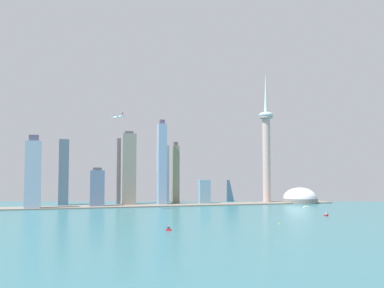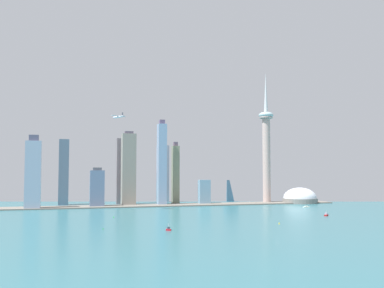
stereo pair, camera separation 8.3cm
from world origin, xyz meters
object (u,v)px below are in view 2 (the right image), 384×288
observation_tower (266,143)px  skyscraper_5 (175,174)px  skyscraper_7 (97,188)px  channel_buoy_1 (103,228)px  skyscraper_4 (231,190)px  skyscraper_8 (204,192)px  channel_buoy_0 (114,217)px  boat_2 (306,207)px  skyscraper_2 (162,164)px  skyscraper_9 (121,171)px  channel_buoy_2 (279,223)px  skyscraper_1 (129,169)px  skyscraper_3 (64,172)px  skyscraper_6 (33,174)px  skyscraper_0 (163,174)px  boat_1 (326,215)px  boat_0 (169,229)px  stadium_dome (300,199)px  airplane (118,117)px

observation_tower → skyscraper_5: (-200.33, 25.17, -67.32)m
skyscraper_7 → channel_buoy_1: bearing=-92.4°
skyscraper_4 → skyscraper_8: size_ratio=1.15×
channel_buoy_0 → skyscraper_4: bearing=44.5°
skyscraper_4 → boat_2: (75.30, -204.91, -25.41)m
skyscraper_2 → skyscraper_9: size_ratio=1.26×
channel_buoy_2 → skyscraper_5: bearing=96.6°
skyscraper_9 → skyscraper_1: bearing=-74.4°
skyscraper_3 → skyscraper_2: bearing=-16.6°
skyscraper_7 → boat_2: 404.16m
skyscraper_6 → channel_buoy_0: size_ratio=58.35×
skyscraper_0 → skyscraper_3: 215.70m
skyscraper_9 → skyscraper_7: bearing=-128.8°
channel_buoy_2 → boat_1: bearing=32.8°
boat_0 → boat_1: boat_0 is taller
stadium_dome → skyscraper_3: bearing=170.5°
skyscraper_6 → channel_buoy_0: skyscraper_6 is taller
skyscraper_0 → channel_buoy_1: 470.48m
skyscraper_7 → skyscraper_8: 222.77m
boat_2 → channel_buoy_0: (-373.29, -87.68, 0.05)m
skyscraper_0 → skyscraper_3: size_ratio=0.95×
skyscraper_8 → skyscraper_9: bearing=162.8°
skyscraper_6 → observation_tower: bearing=3.7°
skyscraper_8 → skyscraper_3: bearing=168.2°
skyscraper_0 → channel_buoy_1: (-164.85, -436.17, -62.65)m
skyscraper_0 → skyscraper_9: bearing=-161.1°
skyscraper_7 → stadium_dome: bearing=-1.3°
stadium_dome → airplane: airplane is taller
skyscraper_6 → skyscraper_9: (169.38, 83.42, 5.03)m
skyscraper_4 → boat_1: skyscraper_4 is taller
boat_1 → skyscraper_1: bearing=-91.3°
skyscraper_5 → channel_buoy_2: skyscraper_5 is taller
boat_1 → boat_0: bearing=-23.1°
skyscraper_8 → channel_buoy_0: size_ratio=21.99×
skyscraper_0 → channel_buoy_2: skyscraper_0 is taller
skyscraper_2 → skyscraper_8: skyscraper_2 is taller
skyscraper_2 → skyscraper_5: (34.89, 23.91, -21.80)m
observation_tower → skyscraper_0: 241.01m
skyscraper_0 → skyscraper_5: skyscraper_5 is taller
channel_buoy_0 → skyscraper_5: bearing=57.8°
skyscraper_0 → skyscraper_5: (14.94, -60.20, -0.59)m
skyscraper_9 → boat_1: size_ratio=12.75×
skyscraper_4 → skyscraper_8: skyscraper_4 is taller
skyscraper_6 → boat_0: skyscraper_6 is taller
stadium_dome → channel_buoy_2: (-222.67, -336.00, -7.87)m
skyscraper_6 → channel_buoy_0: (127.87, -188.40, -63.26)m
skyscraper_1 → skyscraper_8: bearing=-4.7°
boat_2 → airplane: bearing=173.9°
skyscraper_4 → airplane: airplane is taller
boat_1 → boat_2: (54.37, 151.01, -0.51)m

